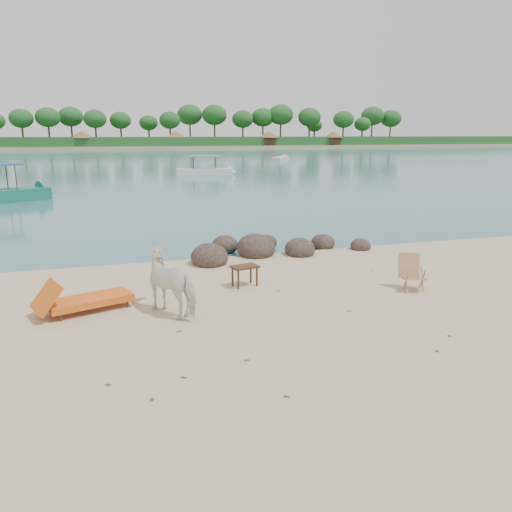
{
  "coord_description": "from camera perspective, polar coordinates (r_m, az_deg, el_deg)",
  "views": [
    {
      "loc": [
        -4.04,
        -9.29,
        3.9
      ],
      "look_at": [
        -0.54,
        2.0,
        1.0
      ],
      "focal_mm": 35.0,
      "sensor_mm": 36.0,
      "label": 1
    }
  ],
  "objects": [
    {
      "name": "side_table",
      "position": [
        13.01,
        -1.3,
        -2.41
      ],
      "size": [
        0.75,
        0.57,
        0.55
      ],
      "primitive_type": null,
      "rotation": [
        0.0,
        0.0,
        0.22
      ],
      "color": "#302013",
      "rests_on": "ground"
    },
    {
      "name": "boat_far",
      "position": [
        76.26,
        2.82,
        11.11
      ],
      "size": [
        4.64,
        5.9,
        0.72
      ],
      "primitive_type": null,
      "rotation": [
        0.0,
        0.0,
        0.97
      ],
      "color": "silver",
      "rests_on": "water"
    },
    {
      "name": "far_scenery",
      "position": [
        146.05,
        -16.01,
        12.97
      ],
      "size": [
        420.0,
        18.0,
        9.5
      ],
      "color": "#1E4C1E",
      "rests_on": "ground"
    },
    {
      "name": "dead_leaves",
      "position": [
        9.89,
        3.62,
        -9.43
      ],
      "size": [
        7.57,
        6.09,
        0.0
      ],
      "color": "brown",
      "rests_on": "ground"
    },
    {
      "name": "boat_mid",
      "position": [
        50.37,
        -5.92,
        10.99
      ],
      "size": [
        6.32,
        2.69,
        3.0
      ],
      "primitive_type": null,
      "rotation": [
        0.0,
        0.0,
        -0.22
      ],
      "color": "silver",
      "rests_on": "water"
    },
    {
      "name": "far_shore",
      "position": [
        179.38,
        -16.26,
        12.01
      ],
      "size": [
        420.0,
        90.0,
        1.4
      ],
      "primitive_type": "cube",
      "color": "tan",
      "rests_on": "ground"
    },
    {
      "name": "lounge_chair",
      "position": [
        11.84,
        -18.47,
        -4.45
      ],
      "size": [
        2.42,
        1.48,
        0.68
      ],
      "primitive_type": null,
      "rotation": [
        0.0,
        0.0,
        0.32
      ],
      "color": "orange",
      "rests_on": "ground"
    },
    {
      "name": "cow",
      "position": [
        11.16,
        -9.3,
        -3.0
      ],
      "size": [
        1.56,
        1.84,
        1.43
      ],
      "primitive_type": "imported",
      "rotation": [
        0.0,
        0.0,
        3.71
      ],
      "color": "white",
      "rests_on": "ground"
    },
    {
      "name": "water",
      "position": [
        99.45,
        -15.13,
        11.08
      ],
      "size": [
        400.0,
        400.0,
        0.0
      ],
      "primitive_type": "plane",
      "color": "#3A6B75",
      "rests_on": "ground"
    },
    {
      "name": "boulders",
      "position": [
        16.43,
        0.59,
        0.71
      ],
      "size": [
        6.31,
        2.91,
        0.94
      ],
      "rotation": [
        0.0,
        0.0,
        -0.19
      ],
      "color": "#2E241E",
      "rests_on": "ground"
    },
    {
      "name": "deck_chair",
      "position": [
        13.21,
        17.68,
        -2.02
      ],
      "size": [
        0.77,
        0.8,
        0.9
      ],
      "primitive_type": null,
      "rotation": [
        0.0,
        0.0,
        -0.37
      ],
      "color": "#A87D54",
      "rests_on": "ground"
    }
  ]
}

